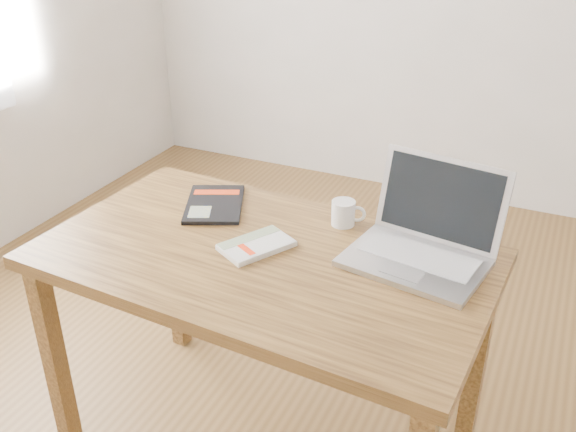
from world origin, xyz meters
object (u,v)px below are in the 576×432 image
at_px(laptop, 424,240).
at_px(coffee_mug, 344,213).
at_px(white_guidebook, 256,245).
at_px(desk, 264,279).
at_px(black_guidebook, 214,204).

xyz_separation_m(laptop, coffee_mug, (-0.27, 0.09, -0.01)).
height_order(white_guidebook, coffee_mug, coffee_mug).
bearing_deg(white_guidebook, desk, -0.39).
bearing_deg(coffee_mug, white_guidebook, -141.35).
xyz_separation_m(desk, white_guidebook, (-0.03, 0.02, 0.10)).
xyz_separation_m(white_guidebook, coffee_mug, (0.18, 0.24, 0.03)).
height_order(desk, black_guidebook, black_guidebook).
relative_size(desk, coffee_mug, 12.55).
distance_m(black_guidebook, coffee_mug, 0.43).
distance_m(desk, white_guidebook, 0.10).
bearing_deg(coffee_mug, laptop, -32.95).
bearing_deg(black_guidebook, desk, -60.09).
bearing_deg(white_guidebook, coffee_mug, 82.18).
height_order(black_guidebook, laptop, laptop).
height_order(desk, coffee_mug, coffee_mug).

